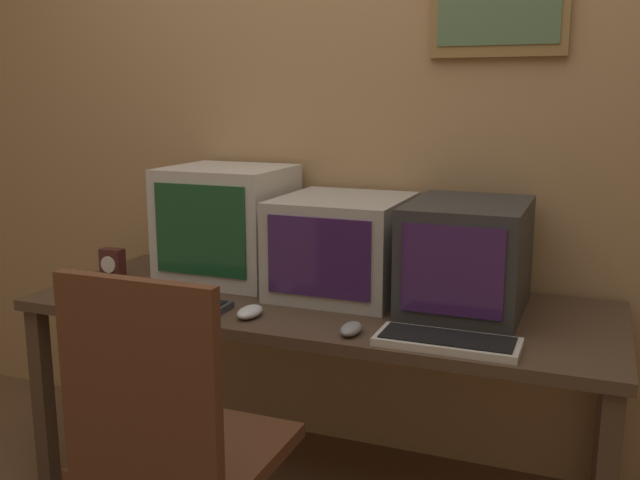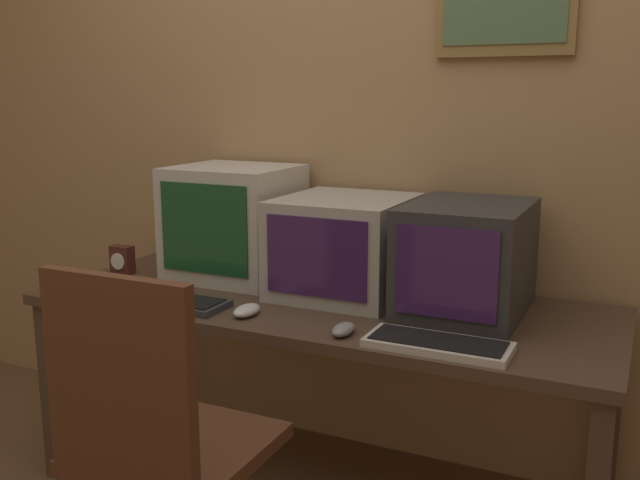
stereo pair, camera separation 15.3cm
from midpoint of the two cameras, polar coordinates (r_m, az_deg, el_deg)
name	(u,v)px [view 1 (the left image)]	position (r m, az deg, el deg)	size (l,w,h in m)	color
wall_back	(362,117)	(2.70, 1.74, 9.82)	(8.00, 0.08, 2.60)	tan
desk	(320,320)	(2.43, -1.82, -6.43)	(1.95, 0.75, 0.70)	#4C3828
monitor_left	(228,223)	(2.70, -8.99, 1.33)	(0.43, 0.41, 0.42)	beige
monitor_center	(343,246)	(2.47, 0.07, -0.46)	(0.43, 0.47, 0.34)	#B7B2A8
monitor_right	(467,256)	(2.32, 9.83, -1.30)	(0.36, 0.49, 0.35)	#333333
keyboard_main	(169,304)	(2.40, -13.77, -5.02)	(0.39, 0.16, 0.03)	#333338
keyboard_side	(447,341)	(2.01, 7.99, -8.06)	(0.40, 0.16, 0.03)	beige
mouse_near_keyboard	(250,312)	(2.26, -7.59, -5.74)	(0.07, 0.12, 0.03)	silver
mouse_far_corner	(351,329)	(2.08, 0.39, -7.14)	(0.06, 0.11, 0.03)	gray
desk_clock	(112,263)	(2.84, -17.77, -1.78)	(0.09, 0.05, 0.11)	#4C231E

